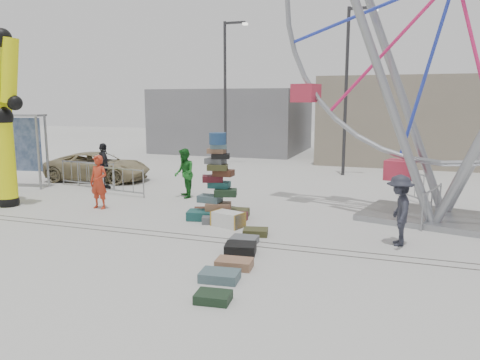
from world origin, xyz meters
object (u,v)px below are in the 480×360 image
(pedestrian_black, at_px, (104,166))
(barricade_wheel_front, at_px, (432,206))
(lamp_post_left, at_px, (227,86))
(suitcase_tower, at_px, (218,195))
(lamp_post_right, at_px, (348,83))
(steamer_trunk, at_px, (228,219))
(pedestrian_red, at_px, (99,182))
(pedestrian_green, at_px, (184,173))
(ferris_wheel, at_px, (454,9))
(pedestrian_grey, at_px, (399,210))
(barricade_wheel_back, at_px, (415,187))
(barricade_dummy_b, at_px, (96,175))
(parked_suv, at_px, (98,167))
(barricade_dummy_a, at_px, (80,174))
(barricade_dummy_c, at_px, (123,182))

(pedestrian_black, bearing_deg, barricade_wheel_front, -142.66)
(lamp_post_left, bearing_deg, suitcase_tower, -70.63)
(lamp_post_right, bearing_deg, lamp_post_left, 164.05)
(steamer_trunk, relative_size, pedestrian_red, 0.50)
(steamer_trunk, distance_m, pedestrian_green, 4.56)
(lamp_post_left, height_order, suitcase_tower, lamp_post_left)
(ferris_wheel, relative_size, pedestrian_green, 6.75)
(lamp_post_right, distance_m, pedestrian_grey, 11.90)
(barricade_wheel_back, relative_size, pedestrian_red, 1.09)
(barricade_dummy_b, xyz_separation_m, pedestrian_green, (4.48, -0.64, 0.39))
(ferris_wheel, height_order, pedestrian_green, ferris_wheel)
(parked_suv, bearing_deg, barricade_dummy_b, -154.94)
(ferris_wheel, xyz_separation_m, pedestrian_black, (-12.94, 1.25, -5.30))
(barricade_wheel_front, xyz_separation_m, pedestrian_red, (-10.66, -1.51, 0.37))
(barricade_dummy_a, height_order, barricade_dummy_b, same)
(suitcase_tower, xyz_separation_m, pedestrian_grey, (5.36, -1.00, 0.16))
(lamp_post_left, xyz_separation_m, parked_suv, (-3.60, -7.31, -3.83))
(lamp_post_left, height_order, parked_suv, lamp_post_left)
(barricade_dummy_a, xyz_separation_m, pedestrian_red, (3.31, -3.27, 0.37))
(pedestrian_green, height_order, pedestrian_grey, pedestrian_green)
(suitcase_tower, relative_size, ferris_wheel, 0.21)
(pedestrian_black, bearing_deg, suitcase_tower, -161.43)
(suitcase_tower, bearing_deg, pedestrian_grey, -19.51)
(lamp_post_right, xyz_separation_m, suitcase_tower, (-2.76, -10.05, -3.73))
(barricade_dummy_a, bearing_deg, pedestrian_black, 3.20)
(steamer_trunk, distance_m, barricade_dummy_b, 8.49)
(lamp_post_left, xyz_separation_m, ferris_wheel, (10.77, -10.15, 1.77))
(ferris_wheel, distance_m, steamer_trunk, 8.87)
(barricade_dummy_a, relative_size, pedestrian_grey, 1.10)
(ferris_wheel, bearing_deg, barricade_dummy_c, -166.64)
(barricade_dummy_c, relative_size, pedestrian_black, 1.04)
(ferris_wheel, bearing_deg, barricade_dummy_a, -170.93)
(lamp_post_left, xyz_separation_m, pedestrian_red, (-0.14, -12.08, -3.56))
(suitcase_tower, bearing_deg, steamer_trunk, -60.11)
(parked_suv, bearing_deg, lamp_post_right, -70.23)
(barricade_dummy_a, xyz_separation_m, barricade_wheel_front, (13.97, -1.76, 0.00))
(ferris_wheel, xyz_separation_m, pedestrian_green, (-8.95, 0.68, -5.31))
(pedestrian_green, bearing_deg, parked_suv, -144.63)
(parked_suv, bearing_deg, barricade_dummy_c, -137.93)
(steamer_trunk, distance_m, pedestrian_grey, 4.81)
(pedestrian_black, bearing_deg, barricade_dummy_c, -168.42)
(barricade_dummy_c, xyz_separation_m, parked_suv, (-3.00, 2.62, 0.11))
(ferris_wheel, distance_m, barricade_wheel_front, 5.72)
(barricade_dummy_b, distance_m, barricade_dummy_c, 2.33)
(barricade_dummy_a, height_order, pedestrian_green, pedestrian_green)
(barricade_dummy_a, xyz_separation_m, barricade_wheel_back, (13.58, 1.37, 0.00))
(barricade_dummy_a, xyz_separation_m, pedestrian_black, (1.29, -0.09, 0.41))
(suitcase_tower, distance_m, barricade_dummy_b, 7.61)
(pedestrian_red, relative_size, parked_suv, 0.39)
(ferris_wheel, height_order, parked_suv, ferris_wheel)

